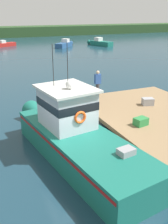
{
  "coord_description": "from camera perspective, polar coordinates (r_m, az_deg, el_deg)",
  "views": [
    {
      "loc": [
        -3.62,
        -9.62,
        6.04
      ],
      "look_at": [
        1.2,
        1.46,
        1.4
      ],
      "focal_mm": 42.09,
      "sensor_mm": 36.0,
      "label": 1
    }
  ],
  "objects": [
    {
      "name": "moored_boat_off_the_point",
      "position": [
        51.58,
        -16.92,
        13.87
      ],
      "size": [
        4.53,
        2.77,
        1.16
      ],
      "color": "red",
      "rests_on": "ground"
    },
    {
      "name": "crate_stack_mid_dock",
      "position": [
        12.17,
        12.23,
        -2.02
      ],
      "size": [
        0.67,
        0.55,
        0.35
      ],
      "primitive_type": "cube",
      "rotation": [
        0.0,
        0.0,
        0.19
      ],
      "color": "#2D8442",
      "rests_on": "dock"
    },
    {
      "name": "crate_single_by_cleat",
      "position": [
        14.88,
        13.69,
        2.22
      ],
      "size": [
        0.71,
        0.61,
        0.39
      ],
      "primitive_type": "cube",
      "rotation": [
        0.0,
        0.0,
        -0.32
      ],
      "color": "#9E9EA3",
      "rests_on": "dock"
    },
    {
      "name": "deckhand_by_the_boat",
      "position": [
        15.58,
        2.97,
        6.18
      ],
      "size": [
        0.36,
        0.22,
        1.63
      ],
      "color": "#383842",
      "rests_on": "dock"
    },
    {
      "name": "ground_plane",
      "position": [
        11.92,
        -2.53,
        -9.46
      ],
      "size": [
        200.0,
        200.0,
        0.0
      ],
      "primitive_type": "plane",
      "color": "#193847"
    },
    {
      "name": "moored_boat_far_left",
      "position": [
        51.15,
        3.47,
        14.77
      ],
      "size": [
        2.93,
        5.87,
        1.48
      ],
      "color": "#196B5B",
      "rests_on": "ground"
    },
    {
      "name": "dock",
      "position": [
        13.71,
        16.46,
        -1.13
      ],
      "size": [
        6.0,
        9.0,
        1.2
      ],
      "color": "#4C3D2D",
      "rests_on": "ground"
    },
    {
      "name": "main_fishing_boat",
      "position": [
        11.49,
        -2.09,
        -4.97
      ],
      "size": [
        3.7,
        9.96,
        4.8
      ],
      "color": "#196B5B",
      "rests_on": "ground"
    },
    {
      "name": "moored_boat_far_right",
      "position": [
        49.13,
        -4.21,
        14.47
      ],
      "size": [
        4.66,
        4.77,
        1.42
      ],
      "color": "#285184",
      "rests_on": "ground"
    }
  ]
}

